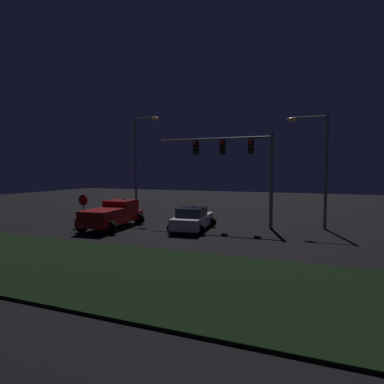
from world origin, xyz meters
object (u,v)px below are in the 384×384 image
at_px(pickup_truck, 114,213).
at_px(stop_sign, 83,204).
at_px(street_lamp_left, 140,155).
at_px(street_lamp_right, 317,156).
at_px(car_sedan, 193,219).
at_px(traffic_signal_gantry, 236,156).

height_order(pickup_truck, stop_sign, stop_sign).
height_order(street_lamp_left, street_lamp_right, street_lamp_left).
distance_m(car_sedan, street_lamp_left, 8.87).
distance_m(traffic_signal_gantry, street_lamp_left, 8.73).
height_order(pickup_truck, car_sedan, pickup_truck).
xyz_separation_m(car_sedan, street_lamp_left, (-6.39, 4.22, 4.48)).
distance_m(pickup_truck, traffic_signal_gantry, 9.23).
xyz_separation_m(street_lamp_left, stop_sign, (-1.14, -5.76, -3.65)).
height_order(car_sedan, stop_sign, stop_sign).
relative_size(car_sedan, traffic_signal_gantry, 0.55).
height_order(traffic_signal_gantry, street_lamp_left, street_lamp_left).
height_order(pickup_truck, street_lamp_right, street_lamp_right).
distance_m(car_sedan, stop_sign, 7.73).
relative_size(pickup_truck, traffic_signal_gantry, 0.67).
bearing_deg(street_lamp_left, traffic_signal_gantry, -10.86).
distance_m(pickup_truck, car_sedan, 5.43).
distance_m(car_sedan, street_lamp_right, 9.23).
bearing_deg(street_lamp_right, traffic_signal_gantry, -168.37).
bearing_deg(stop_sign, pickup_truck, 9.89).
relative_size(traffic_signal_gantry, street_lamp_left, 1.00).
bearing_deg(car_sedan, stop_sign, 95.47).
height_order(street_lamp_right, stop_sign, street_lamp_right).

